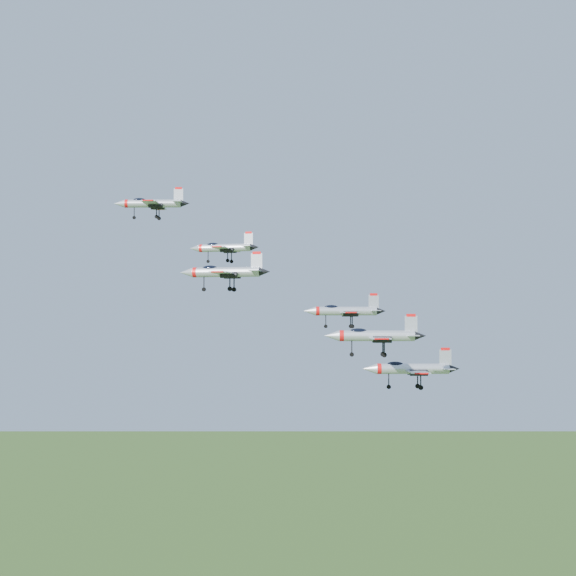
{
  "coord_description": "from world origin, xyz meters",
  "views": [
    {
      "loc": [
        8.37,
        -114.61,
        138.5
      ],
      "look_at": [
        9.95,
        -1.61,
        143.07
      ],
      "focal_mm": 50.0,
      "sensor_mm": 36.0,
      "label": 1
    }
  ],
  "objects": [
    {
      "name": "jet_right_high",
      "position": [
        1.92,
        -18.16,
        144.34
      ],
      "size": [
        11.24,
        9.44,
        3.02
      ],
      "rotation": [
        0.0,
        0.0,
        -0.19
      ],
      "color": "silver"
    },
    {
      "name": "jet_trail",
      "position": [
        27.29,
        -0.67,
        131.66
      ],
      "size": [
        13.92,
        11.41,
        3.74
      ],
      "rotation": [
        0.0,
        0.0,
        0.0
      ],
      "color": "silver"
    },
    {
      "name": "jet_left_low",
      "position": [
        18.5,
        6.65,
        139.94
      ],
      "size": [
        12.55,
        10.31,
        3.37
      ],
      "rotation": [
        0.0,
        0.0,
        0.01
      ],
      "color": "silver"
    },
    {
      "name": "jet_left_high",
      "position": [
        0.42,
        3.43,
        149.24
      ],
      "size": [
        10.65,
        9.01,
        2.88
      ],
      "rotation": [
        0.0,
        0.0,
        -0.24
      ],
      "color": "silver"
    },
    {
      "name": "jet_right_low",
      "position": [
        20.87,
        -11.46,
        136.55
      ],
      "size": [
        13.16,
        10.87,
        3.52
      ],
      "rotation": [
        0.0,
        0.0,
        -0.06
      ],
      "color": "silver"
    },
    {
      "name": "jet_lead",
      "position": [
        -11.46,
        10.73,
        156.86
      ],
      "size": [
        12.02,
        9.9,
        3.22
      ],
      "rotation": [
        0.0,
        0.0,
        -0.04
      ],
      "color": "silver"
    }
  ]
}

